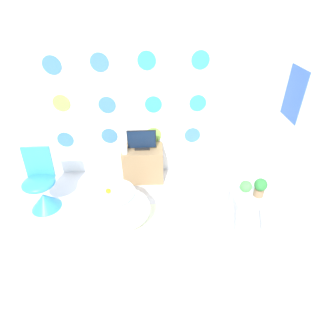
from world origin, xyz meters
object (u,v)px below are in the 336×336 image
Objects in this scene: chair at (42,191)px; potted_plant_right at (260,187)px; vase at (124,148)px; potted_plant_left at (245,189)px; bathtub at (115,209)px; tv at (142,141)px.

potted_plant_right is at bearing -9.32° from chair.
vase is 1.84m from potted_plant_right.
chair reaches higher than potted_plant_left.
potted_plant_right is (1.67, -0.05, 0.30)m from bathtub.
tv is 1.71m from potted_plant_right.
bathtub is 1.08m from tv.
tv is at bearing 143.36° from potted_plant_right.
tv is 2.11× the size of vase.
potted_plant_left is 0.94× the size of potted_plant_right.
bathtub is 3.85× the size of potted_plant_left.
potted_plant_left is at bearing -2.21° from bathtub.
vase is at bearing -152.24° from tv.
tv is at bearing 24.22° from chair.
tv is at bearing 72.52° from bathtub.
vase is (0.06, 0.84, 0.34)m from bathtub.
bathtub is 2.03× the size of tv.
potted_plant_left is at bearing -10.11° from chair.
chair is 2.54m from potted_plant_left.
potted_plant_right is at bearing 2.54° from potted_plant_left.
vase reaches higher than bathtub.
bathtub is 1.70m from potted_plant_right.
potted_plant_right reaches higher than bathtub.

